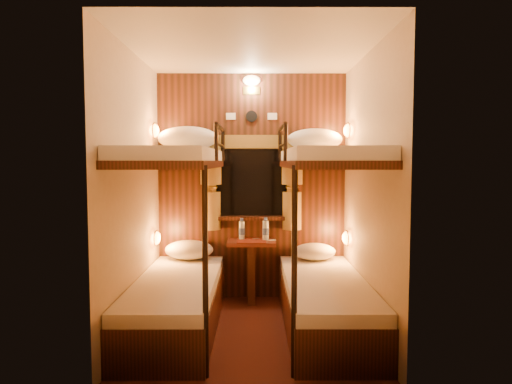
{
  "coord_description": "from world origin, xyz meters",
  "views": [
    {
      "loc": [
        0.03,
        -3.85,
        1.48
      ],
      "look_at": [
        0.04,
        0.15,
        1.2
      ],
      "focal_mm": 32.0,
      "sensor_mm": 36.0,
      "label": 1
    }
  ],
  "objects_px": {
    "bunk_right": "(325,266)",
    "bunk_left": "(177,266)",
    "bottle_right": "(266,230)",
    "bottle_left": "(242,230)",
    "table": "(252,263)"
  },
  "relations": [
    {
      "from": "bunk_right",
      "to": "bottle_right",
      "type": "relative_size",
      "value": 7.9
    },
    {
      "from": "bunk_right",
      "to": "bunk_left",
      "type": "bearing_deg",
      "value": 180.0
    },
    {
      "from": "bunk_right",
      "to": "bottle_left",
      "type": "distance_m",
      "value": 1.14
    },
    {
      "from": "bunk_right",
      "to": "bottle_right",
      "type": "xyz_separation_m",
      "value": [
        -0.5,
        0.8,
        0.2
      ]
    },
    {
      "from": "table",
      "to": "bottle_right",
      "type": "relative_size",
      "value": 2.72
    },
    {
      "from": "bunk_left",
      "to": "table",
      "type": "xyz_separation_m",
      "value": [
        0.65,
        0.78,
        -0.14
      ]
    },
    {
      "from": "bunk_right",
      "to": "bottle_left",
      "type": "relative_size",
      "value": 8.31
    },
    {
      "from": "table",
      "to": "bottle_left",
      "type": "distance_m",
      "value": 0.35
    },
    {
      "from": "bunk_left",
      "to": "bottle_left",
      "type": "relative_size",
      "value": 8.31
    },
    {
      "from": "bunk_left",
      "to": "bottle_left",
      "type": "xyz_separation_m",
      "value": [
        0.54,
        0.84,
        0.19
      ]
    },
    {
      "from": "bottle_left",
      "to": "bunk_right",
      "type": "bearing_deg",
      "value": -48.2
    },
    {
      "from": "table",
      "to": "bunk_right",
      "type": "bearing_deg",
      "value": -50.33
    },
    {
      "from": "table",
      "to": "bottle_right",
      "type": "height_order",
      "value": "bottle_right"
    },
    {
      "from": "bottle_right",
      "to": "bottle_left",
      "type": "bearing_deg",
      "value": 171.63
    },
    {
      "from": "bunk_right",
      "to": "table",
      "type": "height_order",
      "value": "bunk_right"
    }
  ]
}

